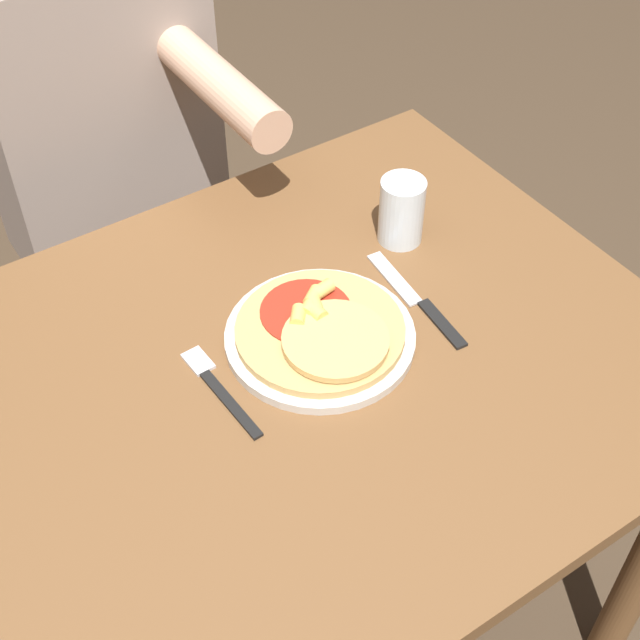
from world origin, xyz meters
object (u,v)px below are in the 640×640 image
(pizza, at_px, (322,330))
(person_diner, at_px, (106,136))
(knife, at_px, (417,300))
(drinking_glass, at_px, (402,211))
(dining_table, at_px, (309,422))
(plate, at_px, (320,337))
(fork, at_px, (217,386))

(pizza, bearing_deg, person_diner, 92.50)
(knife, xyz_separation_m, drinking_glass, (0.06, 0.12, 0.05))
(dining_table, height_order, person_diner, person_diner)
(plate, relative_size, fork, 1.47)
(plate, height_order, fork, plate)
(knife, height_order, person_diner, person_diner)
(plate, relative_size, pizza, 1.13)
(dining_table, relative_size, fork, 5.60)
(plate, bearing_deg, knife, -4.70)
(plate, xyz_separation_m, drinking_glass, (0.22, 0.11, 0.05))
(fork, bearing_deg, pizza, -3.12)
(plate, bearing_deg, dining_table, -146.61)
(dining_table, height_order, fork, fork)
(plate, relative_size, person_diner, 0.21)
(dining_table, bearing_deg, pizza, 28.18)
(pizza, distance_m, fork, 0.16)
(person_diner, bearing_deg, knife, -74.53)
(fork, xyz_separation_m, drinking_glass, (0.38, 0.11, 0.05))
(dining_table, bearing_deg, person_diner, 89.50)
(pizza, xyz_separation_m, person_diner, (-0.03, 0.66, -0.05))
(knife, bearing_deg, plate, 175.30)
(dining_table, height_order, knife, knife)
(fork, bearing_deg, drinking_glass, 15.90)
(person_diner, bearing_deg, drinking_glass, -65.49)
(pizza, bearing_deg, drinking_glass, 27.85)
(drinking_glass, distance_m, person_diner, 0.60)
(pizza, xyz_separation_m, knife, (0.16, -0.01, -0.02))
(pizza, bearing_deg, dining_table, -151.82)
(fork, bearing_deg, dining_table, -12.51)
(fork, xyz_separation_m, person_diner, (0.13, 0.65, -0.03))
(fork, distance_m, drinking_glass, 0.40)
(dining_table, relative_size, person_diner, 0.78)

